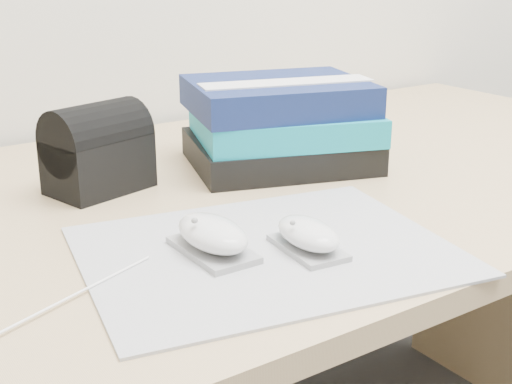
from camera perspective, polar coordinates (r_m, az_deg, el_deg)
desk at (r=1.18m, az=-1.04°, el=-9.04°), size 1.60×0.80×0.73m
mousepad at (r=0.80m, az=0.85°, el=-4.73°), size 0.46×0.38×0.00m
mouse_rear at (r=0.78m, az=-3.49°, el=-3.54°), size 0.06×0.11×0.05m
mouse_front at (r=0.79m, az=4.20°, el=-3.51°), size 0.06×0.10×0.04m
usb_cable at (r=0.72m, az=-14.35°, el=-8.00°), size 0.20×0.08×0.00m
book_stack at (r=1.10m, az=1.97°, el=5.48°), size 0.32×0.29×0.13m
pouch at (r=1.01m, az=-12.57°, el=3.39°), size 0.15×0.12×0.12m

